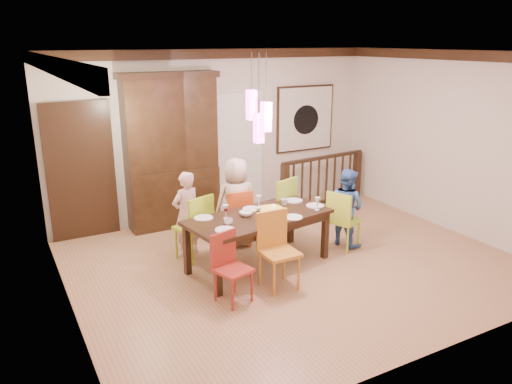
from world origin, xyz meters
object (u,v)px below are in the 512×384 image
chair_end_right (344,215)px  china_hutch (171,151)px  chair_far_left (193,222)px  balustrade (323,179)px  person_far_left (186,214)px  person_far_mid (236,202)px  person_end_right (346,207)px  dining_table (259,221)px

chair_end_right → china_hutch: 3.02m
chair_far_left → balustrade: (3.09, 1.13, -0.06)m
person_far_left → person_far_mid: size_ratio=0.92×
chair_end_right → person_far_mid: 1.64m
balustrade → person_end_right: bearing=-120.7°
chair_far_left → balustrade: 3.29m
dining_table → person_far_mid: size_ratio=1.54×
balustrade → person_far_left: (-3.11, -0.95, 0.13)m
dining_table → balustrade: balustrade is taller
chair_far_left → chair_end_right: (2.14, -0.74, -0.04)m
person_far_mid → chair_far_left: bearing=16.8°
person_end_right → chair_far_left: bearing=58.6°
person_far_left → person_end_right: size_ratio=1.05×
balustrade → person_end_right: person_end_right is taller
dining_table → person_far_left: person_far_left is taller
dining_table → china_hutch: size_ratio=0.83×
china_hutch → person_end_right: bearing=-46.0°
balustrade → person_far_mid: (-2.32, -0.98, 0.19)m
balustrade → person_far_left: bearing=-168.5°
china_hutch → chair_far_left: bearing=-99.0°
chair_far_left → person_far_mid: person_far_mid is taller
balustrade → person_far_mid: size_ratio=1.41×
china_hutch → person_far_mid: 1.55m
chair_end_right → person_far_left: person_far_left is taller
chair_far_left → person_far_mid: (0.77, 0.15, 0.13)m
dining_table → person_far_mid: person_far_mid is taller
chair_end_right → person_end_right: person_end_right is taller
person_far_left → china_hutch: bearing=-116.7°
dining_table → person_end_right: size_ratio=1.76×
chair_far_left → balustrade: chair_far_left is taller
chair_far_left → balustrade: bearing=-178.0°
balustrade → person_end_right: 1.94m
person_end_right → person_far_left: bearing=54.7°
chair_end_right → balustrade: 2.09m
person_end_right → dining_table: bearing=75.8°
chair_far_left → balustrade: size_ratio=0.50×
china_hutch → person_end_right: size_ratio=2.13×
chair_far_left → person_far_mid: 0.80m
person_far_left → person_end_right: 2.42m
person_far_left → person_far_mid: 0.80m
china_hutch → person_end_right: china_hutch is taller
china_hutch → person_far_mid: size_ratio=1.86×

